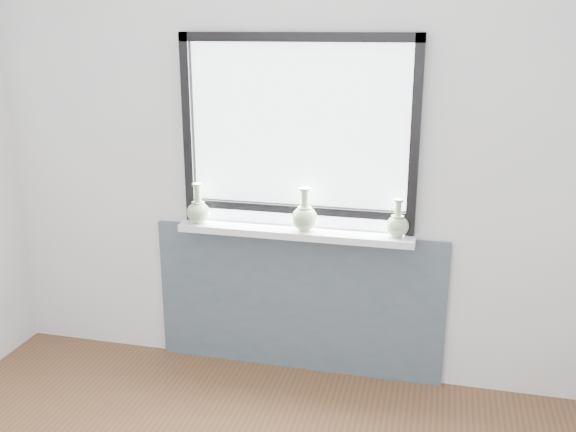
% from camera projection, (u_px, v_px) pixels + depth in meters
% --- Properties ---
extents(back_wall, '(3.60, 0.02, 2.60)m').
position_uv_depth(back_wall, '(299.00, 154.00, 3.53)').
color(back_wall, silver).
rests_on(back_wall, ground).
extents(apron_panel, '(1.70, 0.03, 0.86)m').
position_uv_depth(apron_panel, '(297.00, 302.00, 3.75)').
color(apron_panel, '#4F5867').
rests_on(apron_panel, ground).
extents(windowsill, '(1.32, 0.18, 0.04)m').
position_uv_depth(windowsill, '(295.00, 232.00, 3.56)').
color(windowsill, white).
rests_on(windowsill, apron_panel).
extents(window, '(1.30, 0.06, 1.05)m').
position_uv_depth(window, '(298.00, 130.00, 3.46)').
color(window, black).
rests_on(window, windowsill).
extents(vase_a, '(0.13, 0.13, 0.23)m').
position_uv_depth(vase_a, '(198.00, 210.00, 3.64)').
color(vase_a, '#A0BA90').
rests_on(vase_a, windowsill).
extents(vase_b, '(0.15, 0.15, 0.24)m').
position_uv_depth(vase_b, '(305.00, 216.00, 3.51)').
color(vase_b, '#A0BA90').
rests_on(vase_b, windowsill).
extents(vase_c, '(0.12, 0.12, 0.21)m').
position_uv_depth(vase_c, '(397.00, 224.00, 3.41)').
color(vase_c, '#A0BA90').
rests_on(vase_c, windowsill).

